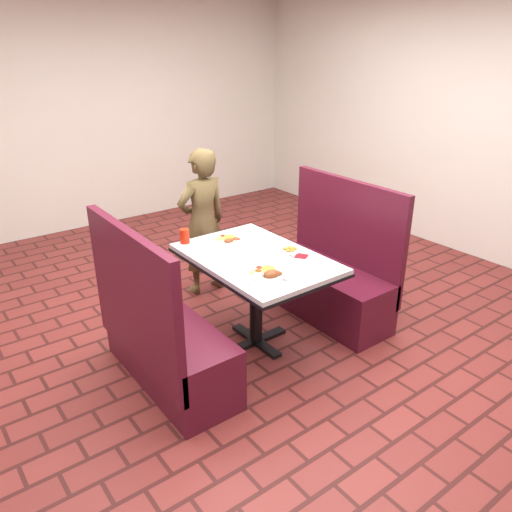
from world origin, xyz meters
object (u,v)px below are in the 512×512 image
booth_bench_right (330,279)px  diner_person (202,223)px  booth_bench_left (163,340)px  near_dinner_plate (267,271)px  far_dinner_plate (228,238)px  red_tumbler (185,236)px  plantain_plate (290,250)px  dining_table (256,268)px

booth_bench_right → diner_person: diner_person is taller
booth_bench_left → near_dinner_plate: size_ratio=4.47×
booth_bench_left → far_dinner_plate: 0.99m
diner_person → red_tumbler: diner_person is taller
plantain_plate → diner_person: bearing=94.8°
dining_table → booth_bench_left: booth_bench_left is taller
diner_person → near_dinner_plate: size_ratio=5.08×
booth_bench_right → far_dinner_plate: bearing=154.4°
dining_table → booth_bench_right: bearing=0.0°
diner_person → plantain_plate: bearing=92.9°
dining_table → red_tumbler: (-0.29, 0.55, 0.15)m
booth_bench_left → booth_bench_right: 1.60m
far_dinner_plate → booth_bench_left: bearing=-154.9°
dining_table → booth_bench_right: (0.80, 0.00, -0.32)m
booth_bench_right → plantain_plate: booth_bench_right is taller
booth_bench_left → red_tumbler: (0.51, 0.55, 0.48)m
near_dinner_plate → far_dinner_plate: size_ratio=1.13×
booth_bench_right → far_dinner_plate: booth_bench_right is taller
near_dinner_plate → red_tumbler: red_tumbler is taller
plantain_plate → red_tumbler: bearing=131.4°
far_dinner_plate → red_tumbler: red_tumbler is taller
far_dinner_plate → red_tumbler: (-0.30, 0.17, 0.03)m
red_tumbler → far_dinner_plate: bearing=-29.8°
diner_person → plantain_plate: size_ratio=8.17×
diner_person → far_dinner_plate: 0.69m
booth_bench_right → red_tumbler: (-1.09, 0.55, 0.48)m
dining_table → far_dinner_plate: far_dinner_plate is taller
booth_bench_left → diner_person: bearing=47.1°
booth_bench_left → far_dinner_plate: booth_bench_left is taller
plantain_plate → red_tumbler: (-0.55, 0.63, 0.05)m
diner_person → far_dinner_plate: bearing=74.5°
booth_bench_left → plantain_plate: booth_bench_left is taller
plantain_plate → red_tumbler: size_ratio=1.49×
dining_table → red_tumbler: red_tumbler is taller
booth_bench_left → booth_bench_right: size_ratio=1.00×
dining_table → far_dinner_plate: (0.01, 0.38, 0.12)m
dining_table → booth_bench_right: size_ratio=1.01×
booth_bench_right → far_dinner_plate: (-0.79, 0.38, 0.44)m
booth_bench_right → red_tumbler: booth_bench_right is taller
booth_bench_right → far_dinner_plate: 0.98m
diner_person → red_tumbler: bearing=45.3°
plantain_plate → booth_bench_right: bearing=8.3°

